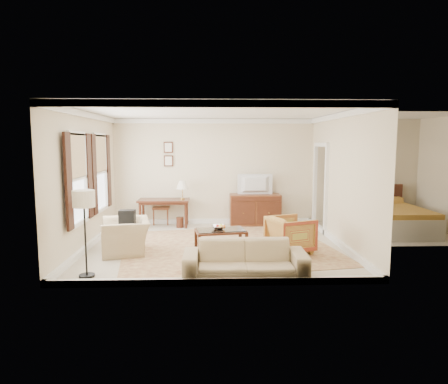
{
  "coord_description": "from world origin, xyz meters",
  "views": [
    {
      "loc": [
        -0.1,
        -8.56,
        2.25
      ],
      "look_at": [
        0.2,
        0.3,
        1.15
      ],
      "focal_mm": 32.0,
      "sensor_mm": 36.0,
      "label": 1
    }
  ],
  "objects": [
    {
      "name": "club_armchair",
      "position": [
        -1.84,
        -0.5,
        0.47
      ],
      "size": [
        0.9,
        1.19,
        0.93
      ],
      "primitive_type": "imported",
      "rotation": [
        0.0,
        0.0,
        -1.36
      ],
      "color": "tan",
      "rests_on": "room_shell"
    },
    {
      "name": "desk_chair",
      "position": [
        -1.47,
        2.41,
        0.53
      ],
      "size": [
        0.54,
        0.54,
        1.05
      ],
      "primitive_type": null,
      "rotation": [
        0.0,
        0.0,
        -0.23
      ],
      "color": "brown",
      "rests_on": "room_shell"
    },
    {
      "name": "sideboard",
      "position": [
        1.12,
        2.2,
        0.42
      ],
      "size": [
        1.38,
        0.53,
        0.85
      ],
      "primitive_type": "cube",
      "color": "brown",
      "rests_on": "room_shell"
    },
    {
      "name": "window_rear",
      "position": [
        -2.7,
        0.9,
        1.55
      ],
      "size": [
        0.12,
        1.56,
        1.8
      ],
      "primitive_type": null,
      "color": "#CCB284",
      "rests_on": "room_shell"
    },
    {
      "name": "floor_lamp",
      "position": [
        -2.19,
        -1.98,
        1.22
      ],
      "size": [
        0.36,
        0.36,
        1.47
      ],
      "color": "black",
      "rests_on": "room_shell"
    },
    {
      "name": "doorway",
      "position": [
        2.71,
        1.5,
        1.08
      ],
      "size": [
        0.1,
        1.12,
        2.25
      ],
      "primitive_type": null,
      "color": "white",
      "rests_on": "room_shell"
    },
    {
      "name": "coffee_table",
      "position": [
        0.11,
        -0.35,
        0.34
      ],
      "size": [
        1.13,
        0.77,
        0.44
      ],
      "rotation": [
        0.0,
        0.0,
        0.17
      ],
      "color": "#472014",
      "rests_on": "room_shell"
    },
    {
      "name": "sofa",
      "position": [
        0.47,
        -2.06,
        0.4
      ],
      "size": [
        2.07,
        0.62,
        0.81
      ],
      "primitive_type": "imported",
      "rotation": [
        0.0,
        0.0,
        -0.01
      ],
      "color": "tan",
      "rests_on": "room_shell"
    },
    {
      "name": "framed_prints",
      "position": [
        -1.25,
        2.47,
        1.94
      ],
      "size": [
        0.25,
        0.04,
        0.68
      ],
      "primitive_type": null,
      "color": "#472014",
      "rests_on": "room_shell"
    },
    {
      "name": "fruit_bowl",
      "position": [
        0.06,
        -0.31,
        0.49
      ],
      "size": [
        0.42,
        0.42,
        0.1
      ],
      "primitive_type": "imported",
      "color": "silver",
      "rests_on": "coffee_table"
    },
    {
      "name": "rug",
      "position": [
        0.25,
        -0.15,
        0.01
      ],
      "size": [
        4.93,
        4.41,
        0.01
      ],
      "primitive_type": "cube",
      "rotation": [
        0.0,
        0.0,
        0.16
      ],
      "color": "brown",
      "rests_on": "room_shell"
    },
    {
      "name": "writing_desk",
      "position": [
        -1.35,
        2.06,
        0.63
      ],
      "size": [
        1.35,
        0.68,
        0.74
      ],
      "color": "#472014",
      "rests_on": "room_shell"
    },
    {
      "name": "backpack",
      "position": [
        -1.82,
        -0.41,
        0.71
      ],
      "size": [
        0.32,
        0.38,
        0.4
      ],
      "primitive_type": "cube",
      "rotation": [
        0.0,
        0.0,
        -1.18
      ],
      "color": "black",
      "rests_on": "club_armchair"
    },
    {
      "name": "striped_armchair",
      "position": [
        1.53,
        -0.6,
        0.41
      ],
      "size": [
        0.99,
        1.02,
        0.83
      ],
      "primitive_type": "imported",
      "rotation": [
        0.0,
        0.0,
        1.93
      ],
      "color": "#9B3721",
      "rests_on": "room_shell"
    },
    {
      "name": "annex_bedroom",
      "position": [
        4.49,
        1.15,
        0.34
      ],
      "size": [
        3.0,
        2.7,
        2.9
      ],
      "color": "beige",
      "rests_on": "ground"
    },
    {
      "name": "desk_lamp",
      "position": [
        -0.86,
        2.06,
        0.99
      ],
      "size": [
        0.32,
        0.32,
        0.5
      ],
      "primitive_type": null,
      "color": "silver",
      "rests_on": "writing_desk"
    },
    {
      "name": "window_front",
      "position": [
        -2.7,
        -0.7,
        1.55
      ],
      "size": [
        0.12,
        1.56,
        1.8
      ],
      "primitive_type": null,
      "color": "#CCB284",
      "rests_on": "room_shell"
    },
    {
      "name": "book_b",
      "position": [
        0.26,
        -0.42,
        0.17
      ],
      "size": [
        0.24,
        0.18,
        0.38
      ],
      "primitive_type": "imported",
      "rotation": [
        0.0,
        0.0,
        -0.62
      ],
      "color": "brown",
      "rests_on": "coffee_table"
    },
    {
      "name": "room_shell",
      "position": [
        0.0,
        0.0,
        2.47
      ],
      "size": [
        5.51,
        5.01,
        2.91
      ],
      "color": "beige",
      "rests_on": "ground"
    },
    {
      "name": "book_a",
      "position": [
        -0.01,
        -0.37,
        0.17
      ],
      "size": [
        0.24,
        0.21,
        0.38
      ],
      "primitive_type": "imported",
      "rotation": [
        0.0,
        0.0,
        0.68
      ],
      "color": "brown",
      "rests_on": "coffee_table"
    },
    {
      "name": "tv",
      "position": [
        1.12,
        2.18,
        1.3
      ],
      "size": [
        0.91,
        0.52,
        0.12
      ],
      "primitive_type": "imported",
      "rotation": [
        0.0,
        0.0,
        3.14
      ],
      "color": "black",
      "rests_on": "sideboard"
    }
  ]
}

